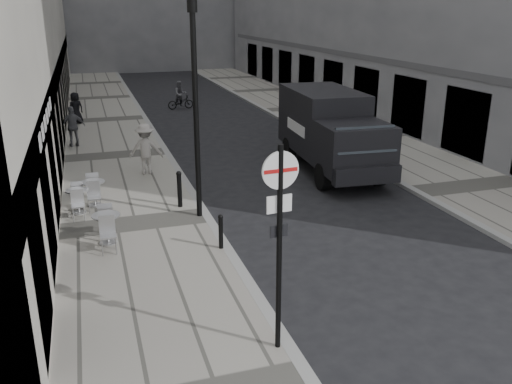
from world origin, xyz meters
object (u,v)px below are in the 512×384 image
at_px(lamppost, 196,102).
at_px(sign_post, 280,223).
at_px(cyclist, 180,98).
at_px(panel_van, 330,127).

bearing_deg(lamppost, sign_post, -90.00).
height_order(lamppost, cyclist, lamppost).
height_order(sign_post, lamppost, lamppost).
bearing_deg(lamppost, panel_van, 31.44).
distance_m(lamppost, cyclist, 18.19).
relative_size(sign_post, cyclist, 2.21).
xyz_separation_m(lamppost, panel_van, (5.60, 3.43, -1.75)).
bearing_deg(lamppost, cyclist, 81.65).
bearing_deg(panel_van, lamppost, -144.64).
xyz_separation_m(sign_post, panel_van, (5.60, 10.05, -0.84)).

